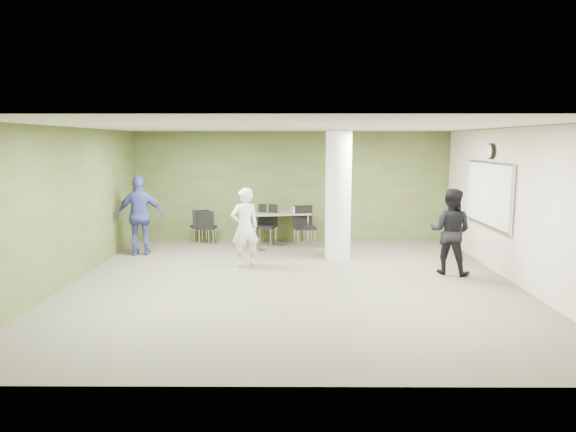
{
  "coord_description": "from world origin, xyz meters",
  "views": [
    {
      "loc": [
        -0.03,
        -9.04,
        2.53
      ],
      "look_at": [
        -0.08,
        1.0,
        1.08
      ],
      "focal_mm": 32.0,
      "sensor_mm": 36.0,
      "label": 1
    }
  ],
  "objects_px": {
    "folding_table": "(276,214)",
    "man_blue": "(140,216)",
    "chair_back_left": "(207,225)",
    "woman_white": "(245,227)",
    "man_black": "(450,231)"
  },
  "relations": [
    {
      "from": "folding_table",
      "to": "woman_white",
      "type": "bearing_deg",
      "value": -112.58
    },
    {
      "from": "chair_back_left",
      "to": "man_black",
      "type": "relative_size",
      "value": 0.51
    },
    {
      "from": "folding_table",
      "to": "man_blue",
      "type": "bearing_deg",
      "value": -166.41
    },
    {
      "from": "man_blue",
      "to": "folding_table",
      "type": "bearing_deg",
      "value": -165.46
    },
    {
      "from": "folding_table",
      "to": "chair_back_left",
      "type": "relative_size",
      "value": 2.09
    },
    {
      "from": "chair_back_left",
      "to": "man_black",
      "type": "bearing_deg",
      "value": 154.0
    },
    {
      "from": "chair_back_left",
      "to": "woman_white",
      "type": "xyz_separation_m",
      "value": [
        1.15,
        -2.24,
        0.31
      ]
    },
    {
      "from": "man_black",
      "to": "woman_white",
      "type": "bearing_deg",
      "value": 20.36
    },
    {
      "from": "woman_white",
      "to": "man_black",
      "type": "bearing_deg",
      "value": 146.63
    },
    {
      "from": "woman_white",
      "to": "man_black",
      "type": "xyz_separation_m",
      "value": [
        4.0,
        -0.58,
        0.02
      ]
    },
    {
      "from": "chair_back_left",
      "to": "woman_white",
      "type": "height_order",
      "value": "woman_white"
    },
    {
      "from": "folding_table",
      "to": "chair_back_left",
      "type": "height_order",
      "value": "folding_table"
    },
    {
      "from": "folding_table",
      "to": "man_blue",
      "type": "xyz_separation_m",
      "value": [
        -3.0,
        -1.23,
        0.14
      ]
    },
    {
      "from": "man_black",
      "to": "man_blue",
      "type": "distance_m",
      "value": 6.64
    },
    {
      "from": "woman_white",
      "to": "chair_back_left",
      "type": "bearing_deg",
      "value": -87.92
    }
  ]
}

